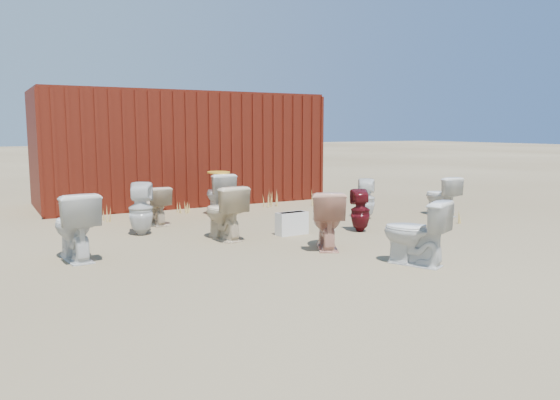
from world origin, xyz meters
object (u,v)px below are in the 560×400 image
toilet_front_pink (327,219)px  toilet_back_e (366,199)px  toilet_front_c (415,232)px  toilet_back_beige_right (156,206)px  loose_tank (292,223)px  toilet_front_maroon (360,211)px  toilet_back_beige_left (224,212)px  toilet_back_a (141,209)px  toilet_front_a (74,226)px  shipping_container (180,148)px  toilet_back_yellowlid (219,194)px  toilet_front_e (441,196)px

toilet_front_pink → toilet_back_e: toilet_front_pink is taller
toilet_front_pink → toilet_front_c: 1.34m
toilet_back_beige_right → loose_tank: 2.45m
toilet_front_maroon → toilet_back_beige_left: (-2.14, 0.48, 0.07)m
toilet_front_maroon → toilet_back_a: size_ratio=0.83×
toilet_back_a → loose_tank: toilet_back_a is taller
toilet_front_pink → toilet_front_maroon: (1.15, 0.76, -0.06)m
toilet_front_pink → loose_tank: toilet_front_pink is taller
toilet_front_a → toilet_back_e: bearing=-177.8°
toilet_front_a → toilet_front_maroon: size_ratio=1.27×
toilet_front_maroon → toilet_back_a: (-3.11, 1.43, 0.07)m
toilet_front_c → loose_tank: bearing=-106.3°
toilet_back_e → loose_tank: (-1.93, -0.64, -0.19)m
shipping_container → toilet_back_beige_right: 3.19m
shipping_container → toilet_back_e: shipping_container is taller
toilet_front_a → toilet_front_maroon: toilet_front_a is taller
toilet_front_a → toilet_back_e: (5.11, 0.74, -0.06)m
shipping_container → toilet_back_yellowlid: 2.47m
toilet_front_a → toilet_back_a: toilet_front_a is taller
toilet_back_e → toilet_front_maroon: bearing=87.8°
toilet_front_e → toilet_back_yellowlid: bearing=-25.1°
toilet_front_a → toilet_front_e: 6.59m
toilet_back_a → toilet_back_beige_right: bearing=-99.1°
toilet_back_beige_right → loose_tank: bearing=128.0°
toilet_front_c → toilet_back_yellowlid: bearing=-107.1°
toilet_front_pink → loose_tank: bearing=-65.2°
toilet_back_beige_right → toilet_back_e: 3.71m
toilet_front_maroon → toilet_front_e: size_ratio=0.91×
toilet_front_pink → toilet_back_a: toilet_back_a is taller
toilet_back_beige_left → toilet_front_pink: bearing=123.4°
toilet_front_pink → toilet_front_e: (3.47, 1.31, -0.03)m
toilet_front_pink → toilet_back_yellowlid: 3.34m
toilet_front_maroon → toilet_back_beige_right: size_ratio=1.01×
toilet_front_a → toilet_front_maroon: bearing=171.2°
toilet_front_maroon → toilet_back_beige_right: 3.43m
toilet_front_c → toilet_back_yellowlid: toilet_back_yellowlid is taller
toilet_front_maroon → toilet_back_beige_left: 2.19m
toilet_front_a → toilet_front_c: 4.17m
toilet_front_c → toilet_front_maroon: size_ratio=1.18×
shipping_container → toilet_back_e: (2.13, -3.97, -0.84)m
toilet_back_yellowlid → toilet_back_e: toilet_back_yellowlid is taller
shipping_container → toilet_front_e: (3.60, -4.37, -0.83)m
toilet_front_e → toilet_back_e: (-1.47, 0.40, -0.01)m
toilet_front_maroon → toilet_back_beige_left: bearing=11.5°
shipping_container → toilet_front_maroon: shipping_container is taller
toilet_front_maroon → loose_tank: size_ratio=1.34×
toilet_front_a → toilet_front_pink: 3.26m
toilet_front_a → toilet_front_e: size_ratio=1.15×
toilet_front_a → toilet_front_e: (6.58, 0.34, -0.06)m
toilet_front_pink → toilet_back_a: size_ratio=0.99×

